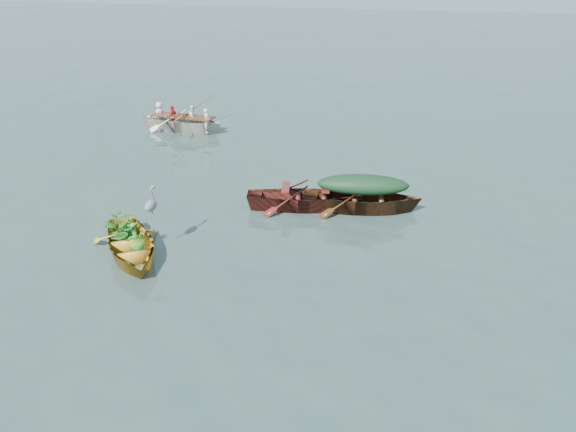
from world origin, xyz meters
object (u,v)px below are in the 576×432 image
Objects in this scene: green_tarp_boat at (361,211)px; rowed_boat at (184,131)px; open_wooden_boat at (305,208)px; yellow_dinghy at (131,255)px; heron at (152,212)px.

rowed_boat reaches higher than green_tarp_boat.
open_wooden_boat is 8.64m from rowed_boat.
yellow_dinghy is 3.74× the size of heron.
yellow_dinghy is 0.81× the size of open_wooden_boat.
rowed_boat is (-3.25, 9.46, 0.00)m from yellow_dinghy.
heron reaches higher than open_wooden_boat.
green_tarp_boat is (4.55, 3.86, 0.00)m from yellow_dinghy.
yellow_dinghy is 5.97m from green_tarp_boat.
green_tarp_boat is at bearing 0.80° from heron.
green_tarp_boat is at bearing 1.20° from yellow_dinghy.
green_tarp_boat reaches higher than yellow_dinghy.
rowed_boat is at bearing 43.74° from green_tarp_boat.
heron is at bearing 119.29° from green_tarp_boat.
green_tarp_boat is 5.50m from heron.
open_wooden_boat is 4.29m from heron.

